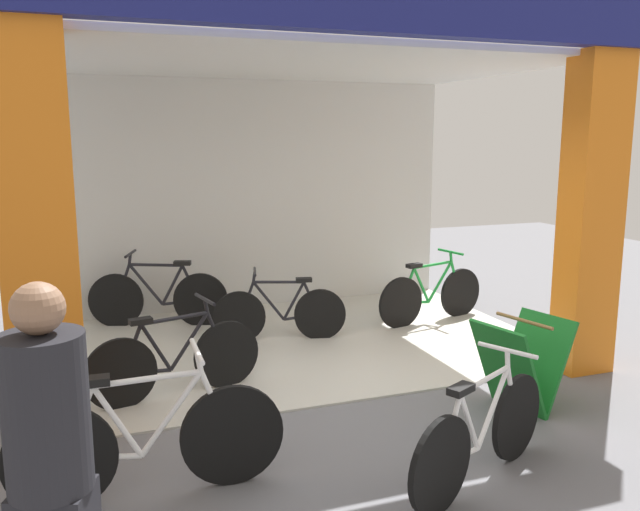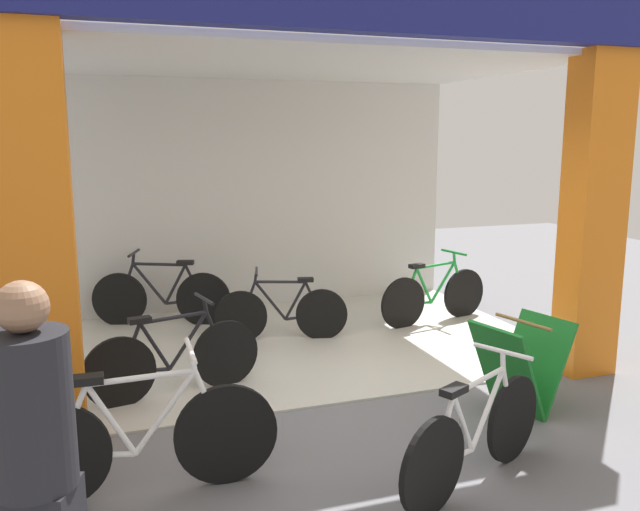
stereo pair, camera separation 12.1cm
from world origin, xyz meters
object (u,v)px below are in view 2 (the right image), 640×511
(bicycle_inside_2, at_px, (282,313))
(bicycle_inside_1, at_px, (174,359))
(sandwich_board_sign, at_px, (520,366))
(bicycle_inside_0, at_px, (434,295))
(bicycle_parked_0, at_px, (142,439))
(pedestrian_0, at_px, (36,479))
(bicycle_inside_3, at_px, (162,296))
(bicycle_parked_1, at_px, (476,436))

(bicycle_inside_2, bearing_deg, bicycle_inside_1, -137.00)
(bicycle_inside_1, xyz_separation_m, sandwich_board_sign, (2.71, -1.24, 0.04))
(bicycle_inside_0, xyz_separation_m, sandwich_board_sign, (-0.60, -2.57, 0.04))
(bicycle_inside_2, xyz_separation_m, sandwich_board_sign, (1.37, -2.49, 0.07))
(bicycle_parked_0, bearing_deg, bicycle_inside_2, 58.74)
(bicycle_inside_2, height_order, sandwich_board_sign, bicycle_inside_2)
(bicycle_inside_1, bearing_deg, sandwich_board_sign, -24.67)
(pedestrian_0, bearing_deg, bicycle_inside_3, 79.13)
(bicycle_inside_0, relative_size, bicycle_inside_2, 1.08)
(sandwich_board_sign, bearing_deg, bicycle_inside_0, 76.89)
(bicycle_parked_1, bearing_deg, bicycle_inside_2, 95.98)
(bicycle_inside_3, xyz_separation_m, sandwich_board_sign, (2.59, -3.54, 0.03))
(bicycle_inside_3, bearing_deg, bicycle_inside_2, -40.62)
(bicycle_inside_2, bearing_deg, pedestrian_0, -118.10)
(bicycle_inside_0, xyz_separation_m, bicycle_inside_2, (-1.97, -0.08, -0.02))
(bicycle_inside_2, distance_m, bicycle_parked_1, 3.44)
(bicycle_parked_0, distance_m, bicycle_parked_1, 2.16)
(bicycle_inside_0, distance_m, bicycle_inside_2, 1.97)
(bicycle_inside_3, distance_m, sandwich_board_sign, 4.38)
(bicycle_inside_3, distance_m, pedestrian_0, 5.31)
(bicycle_inside_3, bearing_deg, pedestrian_0, -100.87)
(bicycle_parked_0, relative_size, pedestrian_0, 1.01)
(bicycle_inside_2, xyz_separation_m, bicycle_inside_3, (-1.22, 1.04, 0.04))
(bicycle_inside_1, bearing_deg, bicycle_inside_3, 86.98)
(pedestrian_0, bearing_deg, sandwich_board_sign, 24.82)
(bicycle_inside_2, xyz_separation_m, pedestrian_0, (-2.21, -4.15, 0.57))
(bicycle_parked_0, bearing_deg, bicycle_inside_3, 82.60)
(bicycle_inside_0, bearing_deg, sandwich_board_sign, -103.11)
(bicycle_inside_3, xyz_separation_m, pedestrian_0, (-1.00, -5.19, 0.53))
(pedestrian_0, bearing_deg, bicycle_inside_2, 61.90)
(bicycle_inside_2, xyz_separation_m, bicycle_parked_0, (-1.72, -2.84, 0.06))
(bicycle_inside_0, bearing_deg, bicycle_inside_3, 163.12)
(sandwich_board_sign, distance_m, pedestrian_0, 3.98)
(bicycle_inside_0, height_order, bicycle_inside_2, bicycle_inside_0)
(bicycle_parked_0, bearing_deg, sandwich_board_sign, 6.36)
(bicycle_inside_1, height_order, bicycle_inside_2, bicycle_inside_1)
(bicycle_inside_3, relative_size, sandwich_board_sign, 1.97)
(bicycle_inside_0, height_order, bicycle_inside_3, bicycle_inside_3)
(bicycle_inside_1, distance_m, sandwich_board_sign, 2.98)
(bicycle_inside_0, relative_size, bicycle_parked_0, 0.90)
(bicycle_parked_1, xyz_separation_m, sandwich_board_sign, (1.01, 0.93, 0.05))
(bicycle_inside_0, relative_size, pedestrian_0, 0.91)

